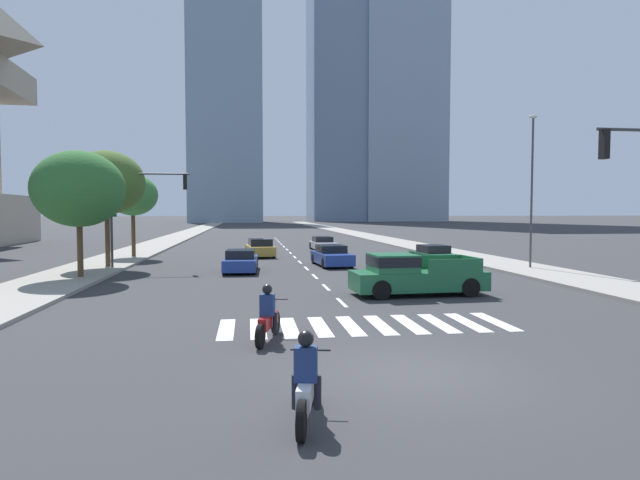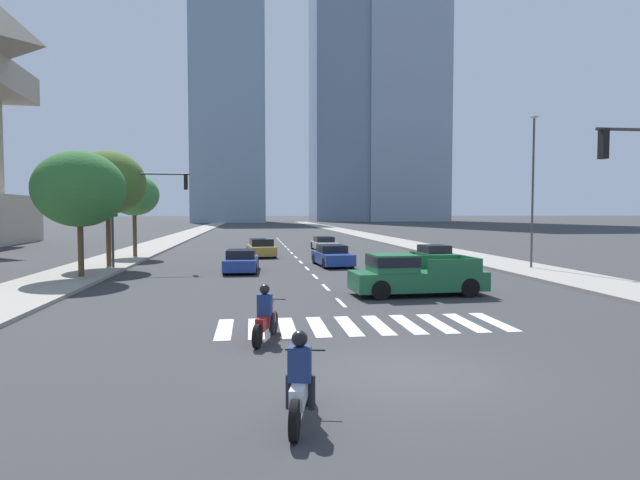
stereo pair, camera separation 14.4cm
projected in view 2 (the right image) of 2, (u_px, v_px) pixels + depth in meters
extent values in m
plane|color=#333335|center=(411.00, 373.00, 11.15)|extent=(800.00, 800.00, 0.00)
cube|color=gray|center=(450.00, 253.00, 42.44)|extent=(4.00, 260.00, 0.15)
cube|color=gray|center=(126.00, 256.00, 39.26)|extent=(4.00, 260.00, 0.15)
cube|color=silver|center=(224.00, 329.00, 15.30)|extent=(0.45, 2.78, 0.01)
cube|color=silver|center=(256.00, 328.00, 15.42)|extent=(0.45, 2.78, 0.01)
cube|color=silver|center=(287.00, 327.00, 15.53)|extent=(0.45, 2.78, 0.01)
cube|color=silver|center=(318.00, 326.00, 15.65)|extent=(0.45, 2.78, 0.01)
cube|color=silver|center=(348.00, 326.00, 15.77)|extent=(0.45, 2.78, 0.01)
cube|color=silver|center=(378.00, 325.00, 15.88)|extent=(0.45, 2.78, 0.01)
cube|color=silver|center=(408.00, 324.00, 16.00)|extent=(0.45, 2.78, 0.01)
cube|color=silver|center=(437.00, 323.00, 16.11)|extent=(0.45, 2.78, 0.01)
cube|color=silver|center=(465.00, 322.00, 16.23)|extent=(0.45, 2.78, 0.01)
cube|color=silver|center=(493.00, 322.00, 16.34)|extent=(0.45, 2.78, 0.01)
cube|color=silver|center=(341.00, 302.00, 19.78)|extent=(0.14, 2.00, 0.01)
cube|color=silver|center=(326.00, 287.00, 23.75)|extent=(0.14, 2.00, 0.01)
cube|color=silver|center=(315.00, 276.00, 27.71)|extent=(0.14, 2.00, 0.01)
cube|color=silver|center=(307.00, 268.00, 31.67)|extent=(0.14, 2.00, 0.01)
cube|color=silver|center=(301.00, 262.00, 35.63)|extent=(0.14, 2.00, 0.01)
cube|color=silver|center=(296.00, 257.00, 39.59)|extent=(0.14, 2.00, 0.01)
cube|color=silver|center=(292.00, 253.00, 43.55)|extent=(0.14, 2.00, 0.01)
cube|color=silver|center=(288.00, 249.00, 47.51)|extent=(0.14, 2.00, 0.01)
cube|color=silver|center=(285.00, 247.00, 51.48)|extent=(0.14, 2.00, 0.01)
cube|color=silver|center=(283.00, 244.00, 55.44)|extent=(0.14, 2.00, 0.01)
cube|color=silver|center=(281.00, 242.00, 59.40)|extent=(0.14, 2.00, 0.01)
cube|color=silver|center=(279.00, 240.00, 63.36)|extent=(0.14, 2.00, 0.01)
cube|color=silver|center=(277.00, 238.00, 67.32)|extent=(0.14, 2.00, 0.01)
cylinder|color=black|center=(273.00, 323.00, 14.75)|extent=(0.28, 0.61, 0.60)
cylinder|color=black|center=(257.00, 336.00, 13.13)|extent=(0.28, 0.61, 0.60)
cube|color=maroon|center=(266.00, 321.00, 13.93)|extent=(0.58, 1.32, 0.32)
cylinder|color=#B2B2B7|center=(273.00, 313.00, 14.63)|extent=(0.15, 0.32, 0.67)
cylinder|color=black|center=(273.00, 299.00, 14.66)|extent=(0.68, 0.23, 0.04)
cube|color=navy|center=(265.00, 305.00, 13.81)|extent=(0.41, 0.33, 0.55)
sphere|color=black|center=(265.00, 289.00, 13.79)|extent=(0.26, 0.26, 0.26)
cylinder|color=black|center=(259.00, 322.00, 13.96)|extent=(0.15, 0.15, 0.55)
cylinder|color=black|center=(273.00, 323.00, 13.90)|extent=(0.15, 0.15, 0.55)
cylinder|color=black|center=(305.00, 387.00, 9.34)|extent=(0.24, 0.61, 0.60)
cylinder|color=black|center=(295.00, 421.00, 7.83)|extent=(0.24, 0.61, 0.60)
cube|color=silver|center=(300.00, 389.00, 8.57)|extent=(0.46, 1.23, 0.32)
cylinder|color=#B2B2B7|center=(305.00, 372.00, 9.22)|extent=(0.12, 0.32, 0.67)
cylinder|color=black|center=(305.00, 350.00, 9.25)|extent=(0.69, 0.18, 0.04)
cube|color=navy|center=(300.00, 364.00, 8.45)|extent=(0.40, 0.31, 0.55)
sphere|color=black|center=(300.00, 339.00, 8.43)|extent=(0.26, 0.26, 0.26)
cylinder|color=black|center=(289.00, 392.00, 8.59)|extent=(0.14, 0.14, 0.55)
cylinder|color=black|center=(312.00, 392.00, 8.56)|extent=(0.14, 0.14, 0.55)
cube|color=#1E6038|center=(418.00, 280.00, 21.53)|extent=(5.43, 2.25, 0.75)
cube|color=#1E6038|center=(392.00, 263.00, 21.29)|extent=(1.80, 1.90, 0.70)
cube|color=black|center=(392.00, 261.00, 21.29)|extent=(1.82, 1.94, 0.39)
cube|color=#1E6038|center=(455.00, 266.00, 20.77)|extent=(2.24, 0.20, 0.55)
cube|color=#1E6038|center=(436.00, 262.00, 22.63)|extent=(2.24, 0.20, 0.55)
cube|color=#1E6038|center=(471.00, 263.00, 21.90)|extent=(0.18, 1.89, 0.55)
cylinder|color=black|center=(380.00, 290.00, 20.35)|extent=(0.77, 0.30, 0.76)
cylinder|color=black|center=(368.00, 284.00, 22.07)|extent=(0.77, 0.30, 0.76)
cylinder|color=black|center=(469.00, 288.00, 21.00)|extent=(0.77, 0.30, 0.76)
cylinder|color=black|center=(451.00, 282.00, 22.73)|extent=(0.77, 0.30, 0.76)
cube|color=#B28E38|center=(261.00, 250.00, 39.95)|extent=(2.23, 4.45, 0.66)
cube|color=black|center=(261.00, 242.00, 39.71)|extent=(1.78, 2.08, 0.52)
cylinder|color=black|center=(248.00, 251.00, 41.20)|extent=(0.28, 0.66, 0.64)
cylinder|color=black|center=(270.00, 251.00, 41.57)|extent=(0.28, 0.66, 0.64)
cylinder|color=black|center=(252.00, 254.00, 38.36)|extent=(0.28, 0.66, 0.64)
cylinder|color=black|center=(275.00, 254.00, 38.73)|extent=(0.28, 0.66, 0.64)
cube|color=#1E6038|center=(436.00, 257.00, 34.32)|extent=(2.18, 4.38, 0.56)
cube|color=black|center=(434.00, 249.00, 34.50)|extent=(1.75, 2.04, 0.49)
cylinder|color=black|center=(458.00, 261.00, 33.10)|extent=(0.28, 0.66, 0.64)
cylinder|color=black|center=(433.00, 261.00, 32.74)|extent=(0.28, 0.66, 0.64)
cylinder|color=black|center=(437.00, 257.00, 35.90)|extent=(0.28, 0.66, 0.64)
cylinder|color=black|center=(415.00, 257.00, 35.55)|extent=(0.28, 0.66, 0.64)
cube|color=navy|center=(241.00, 263.00, 30.01)|extent=(1.96, 4.44, 0.62)
cube|color=black|center=(241.00, 254.00, 29.76)|extent=(1.63, 2.04, 0.46)
cylinder|color=black|center=(230.00, 263.00, 31.43)|extent=(0.25, 0.65, 0.64)
cylinder|color=black|center=(257.00, 263.00, 31.56)|extent=(0.25, 0.65, 0.64)
cylinder|color=black|center=(225.00, 269.00, 28.47)|extent=(0.25, 0.65, 0.64)
cylinder|color=black|center=(255.00, 268.00, 28.60)|extent=(0.25, 0.65, 0.64)
cube|color=navy|center=(333.00, 258.00, 33.12)|extent=(2.17, 4.51, 0.66)
cube|color=black|center=(332.00, 249.00, 33.30)|extent=(1.76, 2.09, 0.45)
cylinder|color=black|center=(352.00, 263.00, 31.84)|extent=(0.27, 0.66, 0.64)
cylinder|color=black|center=(325.00, 263.00, 31.50)|extent=(0.27, 0.66, 0.64)
cylinder|color=black|center=(340.00, 258.00, 34.75)|extent=(0.27, 0.66, 0.64)
cylinder|color=black|center=(315.00, 259.00, 34.41)|extent=(0.27, 0.66, 0.64)
cube|color=#B7BABF|center=(324.00, 245.00, 46.67)|extent=(2.02, 4.39, 0.55)
cube|color=black|center=(324.00, 239.00, 46.85)|extent=(1.66, 2.02, 0.46)
cylinder|color=black|center=(337.00, 247.00, 45.40)|extent=(0.26, 0.65, 0.64)
cylinder|color=black|center=(319.00, 248.00, 45.10)|extent=(0.26, 0.65, 0.64)
cylinder|color=black|center=(330.00, 245.00, 48.25)|extent=(0.26, 0.65, 0.64)
cylinder|color=black|center=(313.00, 246.00, 47.95)|extent=(0.26, 0.65, 0.64)
cube|color=black|center=(603.00, 144.00, 16.20)|extent=(0.20, 0.28, 0.90)
sphere|color=red|center=(604.00, 134.00, 16.19)|extent=(0.18, 0.18, 0.18)
sphere|color=orange|center=(603.00, 144.00, 16.20)|extent=(0.18, 0.18, 0.18)
sphere|color=green|center=(603.00, 154.00, 16.22)|extent=(0.18, 0.18, 0.18)
cylinder|color=#333335|center=(112.00, 217.00, 30.89)|extent=(0.14, 0.14, 5.80)
cylinder|color=#333335|center=(151.00, 174.00, 31.05)|extent=(4.42, 0.10, 0.10)
cube|color=black|center=(186.00, 182.00, 31.32)|extent=(0.20, 0.28, 0.90)
sphere|color=red|center=(186.00, 177.00, 31.30)|extent=(0.18, 0.18, 0.18)
sphere|color=orange|center=(186.00, 182.00, 31.32)|extent=(0.18, 0.18, 0.18)
sphere|color=green|center=(186.00, 187.00, 31.34)|extent=(0.18, 0.18, 0.18)
cube|color=#19662D|center=(112.00, 215.00, 30.89)|extent=(0.60, 0.04, 0.18)
cylinder|color=#3F3F42|center=(533.00, 193.00, 30.59)|extent=(0.12, 0.12, 8.49)
ellipsoid|color=beige|center=(534.00, 117.00, 30.35)|extent=(0.50, 0.24, 0.20)
cylinder|color=#4C3823|center=(81.00, 251.00, 26.40)|extent=(0.28, 0.28, 2.57)
ellipsoid|color=#2D662D|center=(79.00, 189.00, 26.24)|extent=(4.38, 4.38, 3.73)
cylinder|color=#4C3823|center=(109.00, 239.00, 31.58)|extent=(0.28, 0.28, 3.16)
ellipsoid|color=#426028|center=(107.00, 183.00, 31.40)|extent=(4.39, 4.39, 3.73)
cylinder|color=#4C3823|center=(135.00, 235.00, 38.72)|extent=(0.28, 0.28, 3.01)
ellipsoid|color=#387538|center=(134.00, 195.00, 38.56)|extent=(3.52, 3.52, 2.99)
cube|color=#7A93A8|center=(229.00, 109.00, 167.93)|extent=(22.15, 24.24, 70.78)
cube|color=slate|center=(342.00, 33.00, 186.68)|extent=(20.99, 24.75, 131.17)
cube|color=#8C9EB2|center=(403.00, 33.00, 188.27)|extent=(27.94, 24.34, 132.09)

